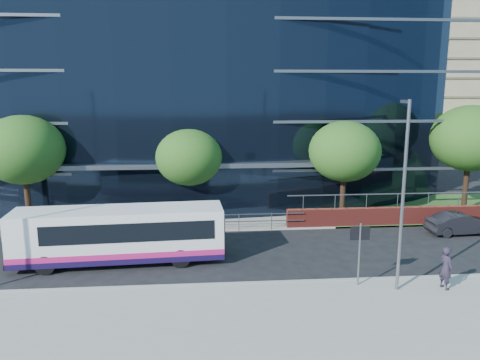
{
  "coord_description": "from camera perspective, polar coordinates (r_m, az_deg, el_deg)",
  "views": [
    {
      "loc": [
        -2.21,
        -20.2,
        8.64
      ],
      "look_at": [
        0.15,
        8.0,
        2.97
      ],
      "focal_mm": 35.0,
      "sensor_mm": 36.0,
      "label": 1
    }
  ],
  "objects": [
    {
      "name": "tree_far_c",
      "position": [
        30.9,
        12.63,
        3.41
      ],
      "size": [
        4.62,
        4.62,
        6.51
      ],
      "color": "black",
      "rests_on": "ground"
    },
    {
      "name": "glass_office",
      "position": [
        41.1,
        -7.4,
        10.34
      ],
      "size": [
        44.0,
        23.1,
        16.0
      ],
      "color": "black",
      "rests_on": "ground"
    },
    {
      "name": "tree_dist_e",
      "position": [
        65.79,
        18.86,
        7.15
      ],
      "size": [
        4.62,
        4.62,
        6.51
      ],
      "color": "black",
      "rests_on": "ground"
    },
    {
      "name": "tree_far_b",
      "position": [
        30.04,
        -6.24,
        2.77
      ],
      "size": [
        4.29,
        4.29,
        6.05
      ],
      "color": "black",
      "rests_on": "ground"
    },
    {
      "name": "tree_far_a",
      "position": [
        31.36,
        -24.91,
        3.35
      ],
      "size": [
        4.95,
        4.95,
        6.98
      ],
      "color": "black",
      "rests_on": "ground"
    },
    {
      "name": "apartment_block",
      "position": [
        84.68,
        19.52,
        12.36
      ],
      "size": [
        60.0,
        42.0,
        30.0
      ],
      "color": "#2D511E",
      "rests_on": "ground"
    },
    {
      "name": "yellow_line_inner",
      "position": [
        21.49,
        1.56,
        -12.37
      ],
      "size": [
        80.0,
        0.08,
        0.01
      ],
      "primitive_type": "cube",
      "color": "gold",
      "rests_on": "ground"
    },
    {
      "name": "parked_car",
      "position": [
        30.82,
        25.27,
        -4.82
      ],
      "size": [
        4.01,
        1.61,
        1.3
      ],
      "primitive_type": "imported",
      "rotation": [
        0.0,
        0.0,
        1.63
      ],
      "color": "black",
      "rests_on": "ground"
    },
    {
      "name": "yellow_line_outer",
      "position": [
        21.35,
        1.61,
        -12.53
      ],
      "size": [
        80.0,
        0.08,
        0.01
      ],
      "primitive_type": "cube",
      "color": "gold",
      "rests_on": "ground"
    },
    {
      "name": "city_bus",
      "position": [
        23.96,
        -14.27,
        -6.46
      ],
      "size": [
        10.36,
        2.94,
        2.77
      ],
      "rotation": [
        0.0,
        0.0,
        0.06
      ],
      "color": "silver",
      "rests_on": "ground"
    },
    {
      "name": "guard_railings",
      "position": [
        28.89,
        -16.21,
        -4.85
      ],
      "size": [
        24.0,
        0.05,
        1.1
      ],
      "color": "slate",
      "rests_on": "ground"
    },
    {
      "name": "tree_far_d",
      "position": [
        35.44,
        26.26,
        4.57
      ],
      "size": [
        5.28,
        5.28,
        7.44
      ],
      "color": "black",
      "rests_on": "ground"
    },
    {
      "name": "kerb",
      "position": [
        21.14,
        1.67,
        -12.57
      ],
      "size": [
        80.0,
        0.25,
        0.16
      ],
      "primitive_type": "cube",
      "color": "gray",
      "rests_on": "ground"
    },
    {
      "name": "ground",
      "position": [
        22.09,
        1.38,
        -11.71
      ],
      "size": [
        200.0,
        200.0,
        0.0
      ],
      "primitive_type": "plane",
      "color": "black",
      "rests_on": "ground"
    },
    {
      "name": "street_sign",
      "position": [
        20.83,
        14.39,
        -7.21
      ],
      "size": [
        0.85,
        0.09,
        2.8
      ],
      "color": "slate",
      "rests_on": "pavement_near"
    },
    {
      "name": "pavement_near",
      "position": [
        17.59,
        3.2,
        -17.84
      ],
      "size": [
        80.0,
        8.0,
        0.15
      ],
      "primitive_type": "cube",
      "color": "gray",
      "rests_on": "ground"
    },
    {
      "name": "far_forecourt",
      "position": [
        32.59,
        -11.32,
        -4.19
      ],
      "size": [
        50.0,
        8.0,
        0.1
      ],
      "primitive_type": "cube",
      "color": "gray",
      "rests_on": "ground"
    },
    {
      "name": "streetlight_east",
      "position": [
        20.25,
        19.26,
        -1.29
      ],
      "size": [
        0.15,
        0.77,
        8.0
      ],
      "color": "slate",
      "rests_on": "pavement_near"
    },
    {
      "name": "pedestrian",
      "position": [
        22.02,
        23.8,
        -9.76
      ],
      "size": [
        0.6,
        0.77,
        1.86
      ],
      "primitive_type": "imported",
      "rotation": [
        0.0,
        0.0,
        1.82
      ],
      "color": "#241D2C",
      "rests_on": "pavement_near"
    }
  ]
}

